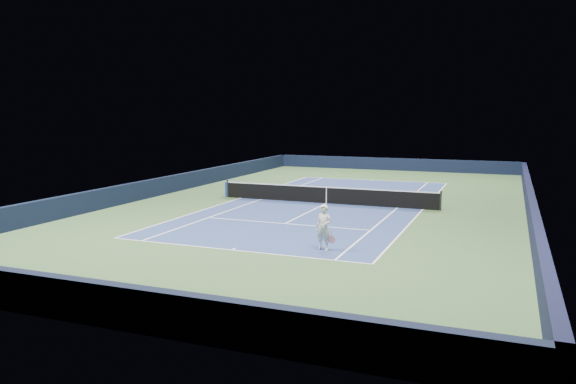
% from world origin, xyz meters
% --- Properties ---
extents(ground, '(40.00, 40.00, 0.00)m').
position_xyz_m(ground, '(0.00, 0.00, 0.00)').
color(ground, '#324F2B').
rests_on(ground, ground).
extents(wall_far, '(22.00, 0.35, 1.10)m').
position_xyz_m(wall_far, '(0.00, 19.82, 0.55)').
color(wall_far, black).
rests_on(wall_far, ground).
extents(wall_near, '(22.00, 0.35, 1.10)m').
position_xyz_m(wall_near, '(0.00, -19.82, 0.55)').
color(wall_near, black).
rests_on(wall_near, ground).
extents(wall_right, '(0.35, 40.00, 1.10)m').
position_xyz_m(wall_right, '(10.82, 0.00, 0.55)').
color(wall_right, black).
rests_on(wall_right, ground).
extents(wall_left, '(0.35, 40.00, 1.10)m').
position_xyz_m(wall_left, '(-10.82, 0.00, 0.55)').
color(wall_left, black).
rests_on(wall_left, ground).
extents(court_surface, '(10.97, 23.77, 0.01)m').
position_xyz_m(court_surface, '(0.00, 0.00, 0.00)').
color(court_surface, navy).
rests_on(court_surface, ground).
extents(baseline_far, '(10.97, 0.08, 0.00)m').
position_xyz_m(baseline_far, '(0.00, 11.88, 0.01)').
color(baseline_far, white).
rests_on(baseline_far, ground).
extents(baseline_near, '(10.97, 0.08, 0.00)m').
position_xyz_m(baseline_near, '(0.00, -11.88, 0.01)').
color(baseline_near, white).
rests_on(baseline_near, ground).
extents(sideline_doubles_right, '(0.08, 23.77, 0.00)m').
position_xyz_m(sideline_doubles_right, '(5.49, 0.00, 0.01)').
color(sideline_doubles_right, white).
rests_on(sideline_doubles_right, ground).
extents(sideline_doubles_left, '(0.08, 23.77, 0.00)m').
position_xyz_m(sideline_doubles_left, '(-5.49, 0.00, 0.01)').
color(sideline_doubles_left, white).
rests_on(sideline_doubles_left, ground).
extents(sideline_singles_right, '(0.08, 23.77, 0.00)m').
position_xyz_m(sideline_singles_right, '(4.12, 0.00, 0.01)').
color(sideline_singles_right, white).
rests_on(sideline_singles_right, ground).
extents(sideline_singles_left, '(0.08, 23.77, 0.00)m').
position_xyz_m(sideline_singles_left, '(-4.12, 0.00, 0.01)').
color(sideline_singles_left, white).
rests_on(sideline_singles_left, ground).
extents(service_line_far, '(8.23, 0.08, 0.00)m').
position_xyz_m(service_line_far, '(0.00, 6.40, 0.01)').
color(service_line_far, white).
rests_on(service_line_far, ground).
extents(service_line_near, '(8.23, 0.08, 0.00)m').
position_xyz_m(service_line_near, '(0.00, -6.40, 0.01)').
color(service_line_near, white).
rests_on(service_line_near, ground).
extents(center_service_line, '(0.08, 12.80, 0.00)m').
position_xyz_m(center_service_line, '(0.00, 0.00, 0.01)').
color(center_service_line, white).
rests_on(center_service_line, ground).
extents(center_mark_far, '(0.08, 0.30, 0.00)m').
position_xyz_m(center_mark_far, '(0.00, 11.73, 0.01)').
color(center_mark_far, white).
rests_on(center_mark_far, ground).
extents(center_mark_near, '(0.08, 0.30, 0.00)m').
position_xyz_m(center_mark_near, '(0.00, -11.73, 0.01)').
color(center_mark_near, white).
rests_on(center_mark_near, ground).
extents(tennis_net, '(12.90, 0.10, 1.07)m').
position_xyz_m(tennis_net, '(0.00, 0.00, 0.50)').
color(tennis_net, black).
rests_on(tennis_net, ground).
extents(sponsor_cube, '(0.60, 0.55, 0.91)m').
position_xyz_m(sponsor_cube, '(-6.40, 0.39, 0.46)').
color(sponsor_cube, '#1D42B2').
rests_on(sponsor_cube, ground).
extents(tennis_player, '(0.83, 1.31, 2.71)m').
position_xyz_m(tennis_player, '(3.28, -10.56, 0.88)').
color(tennis_player, silver).
rests_on(tennis_player, ground).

